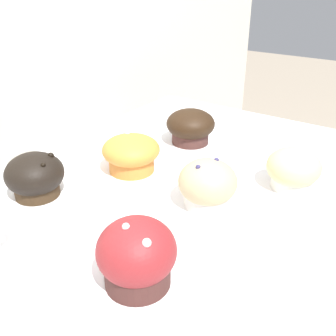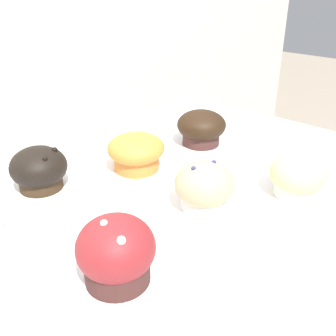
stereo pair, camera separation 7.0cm
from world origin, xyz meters
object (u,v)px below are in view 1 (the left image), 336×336
(muffin_back_left, at_px, (131,153))
(muffin_back_center, at_px, (293,169))
(muffin_front_center, at_px, (190,126))
(muffin_front_right, at_px, (137,256))
(muffin_front_left, at_px, (35,176))
(muffin_back_right, at_px, (207,185))

(muffin_back_left, relative_size, muffin_back_center, 1.17)
(muffin_front_center, distance_m, muffin_front_right, 0.47)
(muffin_front_center, distance_m, muffin_front_left, 0.37)
(muffin_front_left, bearing_deg, muffin_back_right, -61.52)
(muffin_front_center, relative_size, muffin_back_center, 1.14)
(muffin_back_left, bearing_deg, muffin_front_left, 155.73)
(muffin_front_right, distance_m, muffin_back_center, 0.36)
(muffin_front_right, height_order, muffin_back_center, muffin_front_right)
(muffin_back_right, height_order, muffin_front_right, muffin_front_right)
(muffin_front_left, height_order, muffin_front_right, muffin_front_right)
(muffin_back_left, height_order, muffin_front_right, muffin_front_right)
(muffin_front_center, height_order, muffin_back_left, muffin_front_center)
(muffin_front_center, height_order, muffin_front_right, muffin_front_right)
(muffin_back_left, bearing_deg, muffin_back_right, -98.11)
(muffin_back_right, distance_m, muffin_front_right, 0.21)
(muffin_front_center, xyz_separation_m, muffin_front_right, (-0.43, -0.19, 0.00))
(muffin_front_center, bearing_deg, muffin_back_left, 173.51)
(muffin_front_center, xyz_separation_m, muffin_back_right, (-0.21, -0.17, -0.00))
(muffin_back_right, height_order, muffin_back_center, muffin_back_right)
(muffin_back_left, height_order, muffin_back_center, muffin_back_center)
(muffin_back_right, distance_m, muffin_back_center, 0.17)
(muffin_front_left, bearing_deg, muffin_front_center, -15.36)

